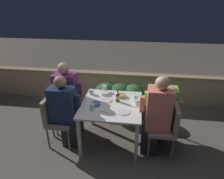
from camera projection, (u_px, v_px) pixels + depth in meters
name	position (u px, v px, depth m)	size (l,w,h in m)	color
ground_plane	(111.00, 141.00, 3.50)	(16.00, 16.00, 0.00)	#665B51
parapet_wall	(120.00, 87.00, 4.66)	(9.00, 0.18, 0.71)	tan
dining_table	(111.00, 109.00, 3.22)	(0.96, 0.98, 0.74)	white
planter_hedge	(119.00, 98.00, 4.09)	(1.04, 0.47, 0.70)	brown
chair_left_near	(55.00, 116.00, 3.25)	(0.42, 0.41, 0.86)	gray
person_navy_jumper	(66.00, 112.00, 3.19)	(0.49, 0.26, 1.24)	#282833
chair_left_far	(59.00, 107.00, 3.51)	(0.42, 0.41, 0.86)	gray
person_purple_stripe	(69.00, 100.00, 3.42)	(0.47, 0.26, 1.35)	#282833
chair_right_near	(168.00, 125.00, 3.03)	(0.42, 0.41, 0.86)	gray
person_coral_top	(156.00, 116.00, 3.00)	(0.47, 0.26, 1.31)	#282833
chair_right_far	(170.00, 114.00, 3.31)	(0.42, 0.41, 0.86)	gray
person_green_blouse	(159.00, 110.00, 3.31)	(0.52, 0.26, 1.18)	#282833
beer_bottle	(118.00, 97.00, 3.22)	(0.07, 0.07, 0.23)	brown
plate_0	(124.00, 112.00, 2.95)	(0.19, 0.19, 0.01)	silver
plate_1	(106.00, 100.00, 3.28)	(0.20, 0.20, 0.01)	silver
bowl_0	(96.00, 104.00, 3.13)	(0.15, 0.15, 0.05)	#4C709E
bowl_1	(105.00, 93.00, 3.46)	(0.14, 0.14, 0.05)	silver
bowl_2	(121.00, 95.00, 3.38)	(0.15, 0.15, 0.05)	tan
glass_cup_0	(137.00, 103.00, 3.12)	(0.06, 0.06, 0.09)	silver
glass_cup_1	(92.00, 107.00, 3.00)	(0.07, 0.07, 0.10)	silver
glass_cup_2	(91.00, 92.00, 3.46)	(0.08, 0.08, 0.09)	silver
glass_cup_3	(104.00, 89.00, 3.56)	(0.08, 0.08, 0.11)	silver
glass_cup_4	(136.00, 98.00, 3.26)	(0.07, 0.07, 0.10)	silver
fork_0	(104.00, 112.00, 2.95)	(0.17, 0.07, 0.01)	silver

